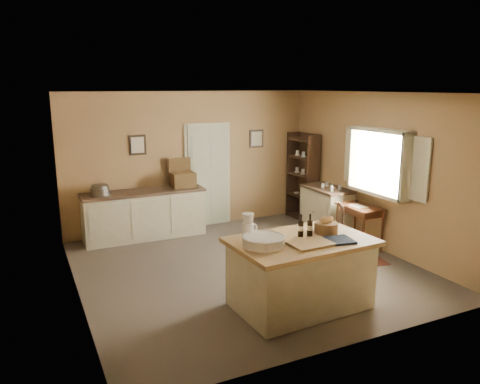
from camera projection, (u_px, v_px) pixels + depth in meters
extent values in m
plane|color=brown|center=(246.00, 268.00, 7.35)|extent=(5.00, 5.00, 0.00)
cube|color=olive|center=(191.00, 161.00, 9.25)|extent=(5.00, 0.10, 2.70)
cube|color=olive|center=(353.00, 229.00, 4.85)|extent=(5.00, 0.10, 2.70)
cube|color=olive|center=(72.00, 201.00, 6.00)|extent=(0.10, 5.00, 2.70)
cube|color=olive|center=(376.00, 171.00, 8.10)|extent=(0.10, 5.00, 2.70)
plane|color=silver|center=(247.00, 93.00, 6.75)|extent=(5.00, 5.00, 0.00)
cube|color=#A4AA90|center=(208.00, 174.00, 9.44)|extent=(0.97, 0.06, 2.11)
cube|color=black|center=(137.00, 145.00, 8.71)|extent=(0.32, 0.02, 0.38)
cube|color=beige|center=(138.00, 145.00, 8.70)|extent=(0.24, 0.01, 0.30)
cube|color=black|center=(256.00, 139.00, 9.76)|extent=(0.32, 0.02, 0.38)
cube|color=beige|center=(257.00, 139.00, 9.75)|extent=(0.24, 0.01, 0.30)
cube|color=beige|center=(377.00, 193.00, 7.94)|extent=(0.25, 1.32, 0.06)
cube|color=beige|center=(381.00, 130.00, 7.71)|extent=(0.25, 1.32, 0.06)
cube|color=white|center=(385.00, 162.00, 7.87)|extent=(0.01, 1.20, 1.00)
cube|color=beige|center=(420.00, 169.00, 7.14)|extent=(0.04, 0.35, 1.00)
cube|color=beige|center=(352.00, 155.00, 8.58)|extent=(0.04, 0.35, 1.00)
cube|color=beige|center=(300.00, 275.00, 6.00)|extent=(1.68, 1.10, 0.85)
cube|color=olive|center=(301.00, 242.00, 5.89)|extent=(1.81, 1.23, 0.06)
cylinder|color=white|center=(263.00, 241.00, 5.64)|extent=(0.51, 0.51, 0.11)
cube|color=olive|center=(311.00, 244.00, 5.67)|extent=(0.53, 0.38, 0.03)
cube|color=black|center=(336.00, 240.00, 5.81)|extent=(0.46, 0.39, 0.02)
cylinder|color=brown|center=(326.00, 228.00, 6.13)|extent=(0.31, 0.31, 0.14)
cylinder|color=black|center=(301.00, 226.00, 5.97)|extent=(0.07, 0.07, 0.29)
cylinder|color=black|center=(310.00, 225.00, 5.99)|extent=(0.07, 0.07, 0.29)
cube|color=beige|center=(144.00, 216.00, 8.75)|extent=(2.22, 0.61, 0.85)
cube|color=#332319|center=(143.00, 192.00, 8.65)|extent=(2.26, 0.64, 0.05)
cube|color=#493218|center=(183.00, 180.00, 8.94)|extent=(0.44, 0.33, 0.28)
cylinder|color=#59544F|center=(100.00, 190.00, 8.30)|extent=(0.38, 0.38, 0.18)
cube|color=#482313|center=(337.00, 251.00, 8.08)|extent=(1.36, 1.77, 0.01)
cube|color=#3C1D0E|center=(360.00, 207.00, 8.10)|extent=(0.49, 0.80, 0.03)
cube|color=#3C1D0E|center=(360.00, 211.00, 8.12)|extent=(0.43, 0.74, 0.10)
cube|color=silver|center=(358.00, 206.00, 8.08)|extent=(0.22, 0.30, 0.01)
cylinder|color=black|center=(357.00, 201.00, 8.33)|extent=(0.05, 0.05, 0.05)
cylinder|color=#3C1D0E|center=(363.00, 236.00, 7.79)|extent=(0.04, 0.04, 0.72)
cylinder|color=#3C1D0E|center=(382.00, 232.00, 7.96)|extent=(0.04, 0.04, 0.72)
cylinder|color=#3C1D0E|center=(337.00, 224.00, 8.42)|extent=(0.04, 0.04, 0.72)
cylinder|color=#3C1D0E|center=(355.00, 222.00, 8.59)|extent=(0.04, 0.04, 0.72)
cube|color=beige|center=(326.00, 211.00, 9.03)|extent=(0.55, 1.01, 0.85)
cube|color=#332319|center=(327.00, 189.00, 8.93)|extent=(0.58, 1.05, 0.05)
cylinder|color=silver|center=(331.00, 187.00, 8.77)|extent=(0.24, 0.24, 0.09)
cube|color=black|center=(313.00, 180.00, 9.53)|extent=(0.31, 0.04, 1.83)
cube|color=black|center=(293.00, 174.00, 10.22)|extent=(0.31, 0.04, 1.83)
cube|color=black|center=(308.00, 176.00, 9.94)|extent=(0.02, 0.83, 1.83)
cube|color=black|center=(301.00, 217.00, 10.07)|extent=(0.31, 0.79, 0.03)
cube|color=black|center=(302.00, 196.00, 9.97)|extent=(0.31, 0.79, 0.03)
cube|color=black|center=(303.00, 175.00, 9.86)|extent=(0.31, 0.79, 0.03)
cube|color=black|center=(303.00, 158.00, 9.78)|extent=(0.31, 0.79, 0.03)
cube|color=black|center=(304.00, 140.00, 9.70)|extent=(0.31, 0.79, 0.03)
cylinder|color=white|center=(303.00, 172.00, 9.85)|extent=(0.12, 0.12, 0.11)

